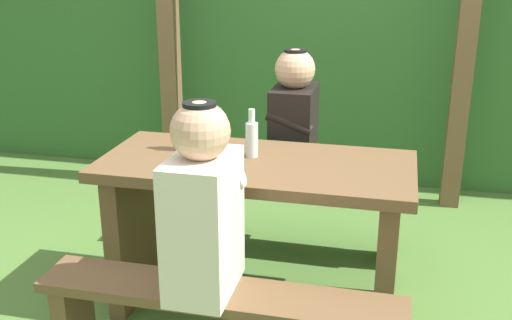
# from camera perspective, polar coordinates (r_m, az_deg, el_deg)

# --- Properties ---
(ground_plane) EXTENTS (12.00, 12.00, 0.00)m
(ground_plane) POSITION_cam_1_polar(r_m,az_deg,el_deg) (3.05, 0.00, -13.39)
(ground_plane) COLOR #4D7432
(hedge_backdrop) EXTENTS (6.40, 0.72, 2.19)m
(hedge_backdrop) POSITION_cam_1_polar(r_m,az_deg,el_deg) (4.74, 6.21, 12.36)
(hedge_backdrop) COLOR #31642B
(hedge_backdrop) RESTS_ON ground_plane
(pergola_post_left) EXTENTS (0.12, 0.12, 2.25)m
(pergola_post_left) POSITION_cam_1_polar(r_m,az_deg,el_deg) (4.35, -8.16, 12.11)
(pergola_post_left) COLOR brown
(pergola_post_left) RESTS_ON ground_plane
(pergola_post_right) EXTENTS (0.12, 0.12, 2.25)m
(pergola_post_right) POSITION_cam_1_polar(r_m,az_deg,el_deg) (4.07, 19.06, 10.81)
(pergola_post_right) COLOR brown
(pergola_post_right) RESTS_ON ground_plane
(picnic_table) EXTENTS (1.40, 0.64, 0.74)m
(picnic_table) POSITION_cam_1_polar(r_m,az_deg,el_deg) (2.82, 0.00, -4.68)
(picnic_table) COLOR brown
(picnic_table) RESTS_ON ground_plane
(bench_near) EXTENTS (1.40, 0.24, 0.44)m
(bench_near) POSITION_cam_1_polar(r_m,az_deg,el_deg) (2.40, -3.42, -14.52)
(bench_near) COLOR brown
(bench_near) RESTS_ON ground_plane
(bench_far) EXTENTS (1.40, 0.24, 0.44)m
(bench_far) POSITION_cam_1_polar(r_m,az_deg,el_deg) (3.43, 2.32, -3.69)
(bench_far) COLOR brown
(bench_far) RESTS_ON ground_plane
(person_white_shirt) EXTENTS (0.25, 0.35, 0.72)m
(person_white_shirt) POSITION_cam_1_polar(r_m,az_deg,el_deg) (2.20, -4.98, -4.36)
(person_white_shirt) COLOR silver
(person_white_shirt) RESTS_ON bench_near
(person_black_coat) EXTENTS (0.25, 0.35, 0.72)m
(person_black_coat) POSITION_cam_1_polar(r_m,az_deg,el_deg) (3.27, 3.54, 3.56)
(person_black_coat) COLOR black
(person_black_coat) RESTS_ON bench_far
(drinking_glass) EXTENTS (0.07, 0.07, 0.09)m
(drinking_glass) POSITION_cam_1_polar(r_m,az_deg,el_deg) (2.83, -4.46, 1.55)
(drinking_glass) COLOR silver
(drinking_glass) RESTS_ON picnic_table
(bottle_left) EXTENTS (0.06, 0.06, 0.22)m
(bottle_left) POSITION_cam_1_polar(r_m,az_deg,el_deg) (2.76, -0.40, 2.11)
(bottle_left) COLOR silver
(bottle_left) RESTS_ON picnic_table
(bottle_right) EXTENTS (0.06, 0.06, 0.24)m
(bottle_right) POSITION_cam_1_polar(r_m,az_deg,el_deg) (2.86, -5.97, 2.85)
(bottle_right) COLOR silver
(bottle_right) RESTS_ON picnic_table
(cell_phone) EXTENTS (0.07, 0.14, 0.01)m
(cell_phone) POSITION_cam_1_polar(r_m,az_deg,el_deg) (2.83, -2.61, 0.71)
(cell_phone) COLOR black
(cell_phone) RESTS_ON picnic_table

